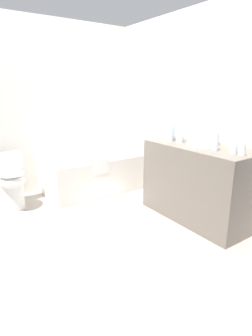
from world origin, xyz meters
name	(u,v)px	position (x,y,z in m)	size (l,w,h in m)	color
ground_plane	(87,227)	(0.00, 0.00, 0.00)	(3.86, 3.86, 0.00)	#9E9389
wall_back_tiled	(37,109)	(0.00, 1.41, 1.16)	(3.26, 0.10, 2.32)	silver
wall_right_mirror	(191,110)	(1.48, 0.00, 1.16)	(0.10, 3.12, 2.32)	silver
bathtub	(96,171)	(0.63, 0.97, 0.27)	(1.44, 0.80, 1.16)	white
toilet	(11,182)	(-0.53, 0.96, 0.34)	(0.36, 0.50, 0.68)	white
vanity_counter	(198,183)	(1.14, -0.49, 0.42)	(0.58, 1.23, 0.84)	#6B6056
sink_basin	(202,143)	(1.13, -0.51, 0.86)	(0.31, 0.31, 0.06)	white
sink_faucet	(213,142)	(1.31, -0.51, 0.86)	(0.12, 0.15, 0.06)	#A7A7AC
water_bottle_0	(172,131)	(1.13, -0.06, 0.94)	(0.06, 0.06, 0.23)	silver
water_bottle_1	(179,131)	(1.12, -0.18, 0.95)	(0.07, 0.07, 0.25)	silver
water_bottle_2	(216,141)	(1.06, -0.74, 0.93)	(0.06, 0.06, 0.20)	silver
water_bottle_3	(181,134)	(1.07, -0.25, 0.93)	(0.06, 0.06, 0.21)	silver
water_bottle_4	(170,133)	(1.05, -0.11, 0.93)	(0.06, 0.06, 0.19)	silver
drinking_glass_0	(233,149)	(1.09, -0.91, 0.88)	(0.07, 0.07, 0.08)	white
drinking_glass_1	(242,149)	(1.11, -1.00, 0.89)	(0.07, 0.07, 0.10)	white
bath_mat	(112,204)	(0.54, 0.36, 0.01)	(0.61, 0.35, 0.01)	white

